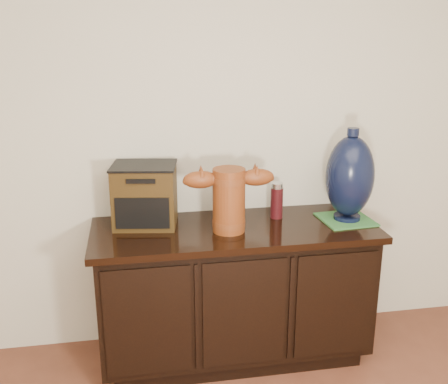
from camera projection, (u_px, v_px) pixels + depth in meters
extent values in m
plane|color=beige|center=(226.00, 113.00, 2.78)|extent=(4.50, 0.00, 4.50)
cube|color=black|center=(234.00, 347.00, 2.90)|extent=(1.29, 0.45, 0.08)
cube|color=black|center=(234.00, 289.00, 2.79)|extent=(1.40, 0.50, 0.64)
cube|color=black|center=(235.00, 230.00, 2.69)|extent=(1.46, 0.56, 0.03)
cube|color=black|center=(148.00, 322.00, 2.48)|extent=(0.41, 0.01, 0.56)
cube|color=black|center=(244.00, 313.00, 2.55)|extent=(0.41, 0.01, 0.56)
cube|color=black|center=(335.00, 305.00, 2.63)|extent=(0.41, 0.01, 0.56)
cylinder|color=brown|center=(229.00, 200.00, 2.58)|extent=(0.16, 0.16, 0.32)
cylinder|color=#421A0C|center=(229.00, 223.00, 2.62)|extent=(0.17, 0.17, 0.03)
cylinder|color=#421A0C|center=(229.00, 180.00, 2.55)|extent=(0.17, 0.17, 0.03)
ellipsoid|color=brown|center=(200.00, 180.00, 2.53)|extent=(0.17, 0.08, 0.09)
ellipsoid|color=brown|center=(257.00, 177.00, 2.57)|extent=(0.17, 0.08, 0.09)
cube|color=#36250D|center=(145.00, 196.00, 2.67)|extent=(0.35, 0.29, 0.31)
cube|color=black|center=(142.00, 213.00, 2.57)|extent=(0.26, 0.05, 0.16)
cube|color=black|center=(144.00, 166.00, 2.63)|extent=(0.36, 0.31, 0.01)
cube|color=#326F33|center=(346.00, 219.00, 2.78)|extent=(0.28, 0.28, 0.01)
cylinder|color=black|center=(347.00, 217.00, 2.78)|extent=(0.14, 0.14, 0.02)
ellipsoid|color=black|center=(350.00, 176.00, 2.71)|extent=(0.27, 0.27, 0.43)
cylinder|color=black|center=(353.00, 132.00, 2.64)|extent=(0.06, 0.06, 0.04)
cylinder|color=#520E14|center=(277.00, 203.00, 2.79)|extent=(0.07, 0.07, 0.17)
cylinder|color=silver|center=(277.00, 186.00, 2.77)|extent=(0.06, 0.06, 0.03)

